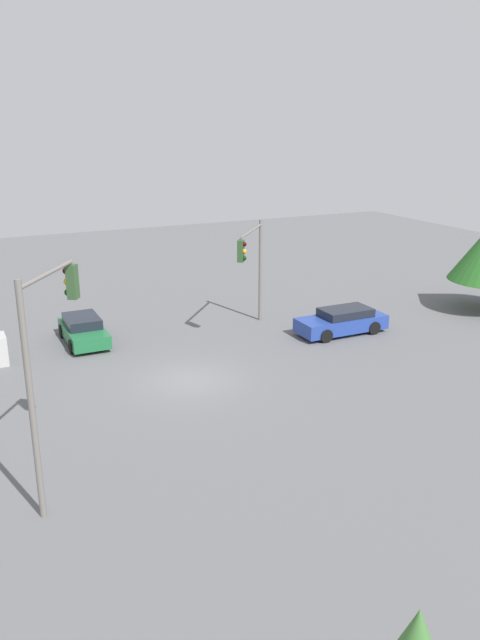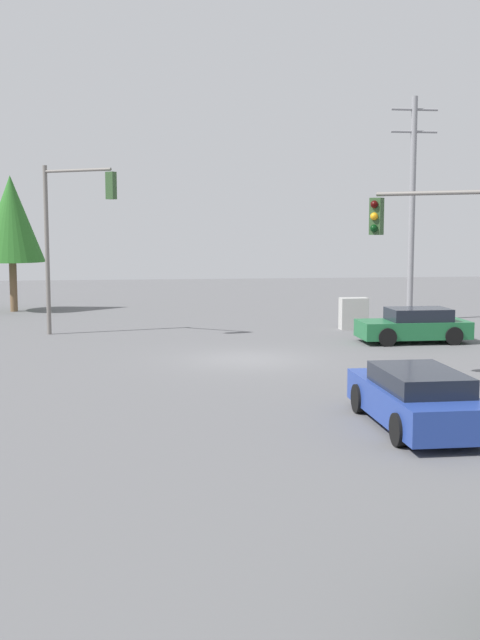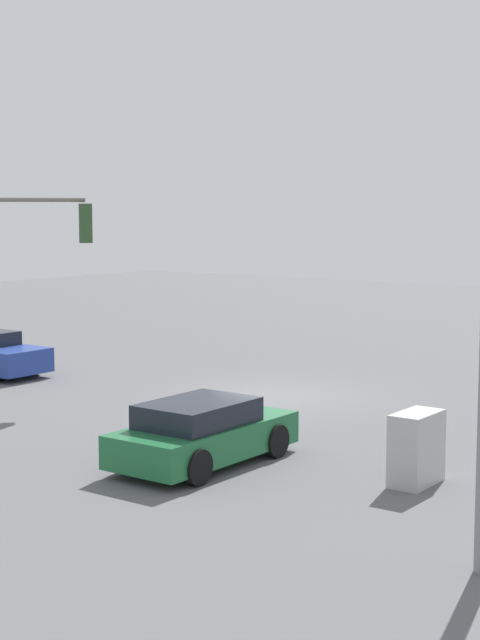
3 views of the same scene
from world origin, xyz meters
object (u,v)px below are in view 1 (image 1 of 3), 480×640
electrical_cabinet (0,349)px  sedan_blue (342,321)px  traffic_signal_cross (47,346)px  sedan_green (83,330)px  traffic_signal_main (253,258)px

electrical_cabinet → sedan_blue: bearing=-100.9°
sedan_blue → electrical_cabinet: size_ratio=3.51×
traffic_signal_cross → electrical_cabinet: 12.48m
traffic_signal_cross → electrical_cabinet: (11.82, 0.59, -3.96)m
sedan_green → sedan_blue: size_ratio=0.87×
sedan_green → sedan_blue: (-4.44, -12.50, 0.02)m
traffic_signal_cross → traffic_signal_main: bearing=-13.0°
sedan_blue → traffic_signal_cross: size_ratio=0.70×
sedan_blue → traffic_signal_main: (2.53, 3.97, 3.23)m
sedan_green → sedan_blue: sedan_blue is taller
traffic_signal_main → sedan_green: bearing=-62.3°
electrical_cabinet → sedan_green: bearing=-72.9°
sedan_blue → traffic_signal_main: 5.71m
traffic_signal_cross → electrical_cabinet: size_ratio=5.04×
sedan_green → traffic_signal_cross: 14.11m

